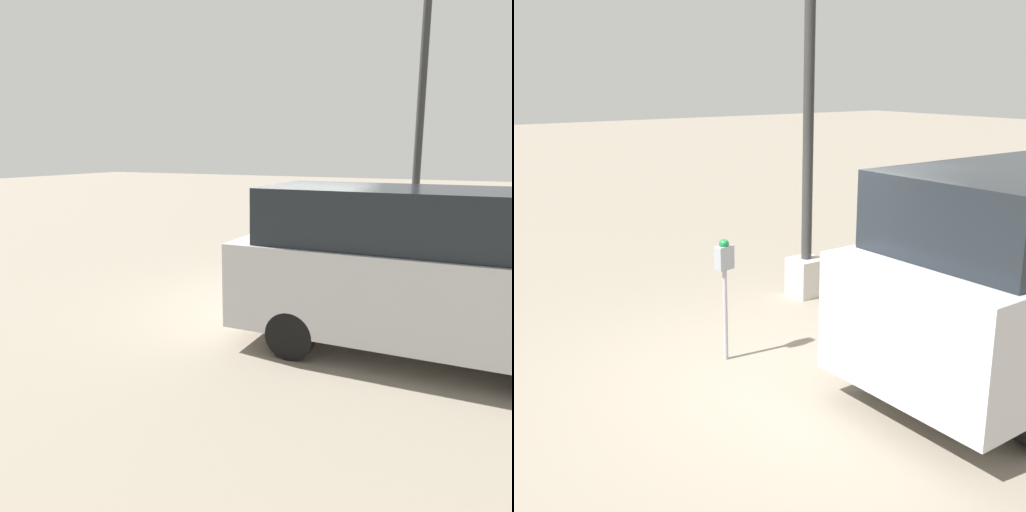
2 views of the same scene
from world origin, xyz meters
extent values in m
plane|color=gray|center=(0.00, 0.00, 0.00)|extent=(80.00, 80.00, 0.00)
cylinder|color=#9E9EA3|center=(-0.37, 0.63, 0.53)|extent=(0.05, 0.05, 1.06)
cube|color=gray|center=(-0.37, 0.63, 1.19)|extent=(0.22, 0.15, 0.26)
sphere|color=#14662D|center=(-0.37, 0.63, 1.34)|extent=(0.11, 0.11, 0.11)
cube|color=beige|center=(1.74, 1.87, 0.28)|extent=(0.44, 0.44, 0.55)
cylinder|color=#2D2D2D|center=(1.74, 1.87, 3.12)|extent=(0.15, 0.15, 5.13)
cube|color=#B2B2B7|center=(2.48, -1.54, 0.91)|extent=(5.11, 2.02, 1.17)
cube|color=black|center=(2.35, -1.54, 1.87)|extent=(4.09, 1.85, 0.75)
cylinder|color=black|center=(0.89, -0.73, 0.33)|extent=(0.66, 0.24, 0.65)
cylinder|color=black|center=(0.92, -2.42, 0.33)|extent=(0.66, 0.24, 0.65)
camera|label=1|loc=(3.29, -8.22, 2.73)|focal=35.00mm
camera|label=2|loc=(-3.79, -5.11, 3.08)|focal=45.00mm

